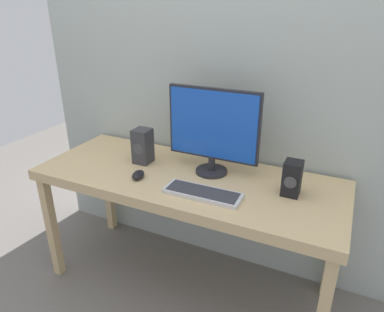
# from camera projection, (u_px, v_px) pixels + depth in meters

# --- Properties ---
(ground_plane) EXTENTS (6.00, 6.00, 0.00)m
(ground_plane) POSITION_uv_depth(u_px,v_px,m) (187.00, 281.00, 2.16)
(ground_plane) COLOR slate
(wall_back) EXTENTS (2.34, 0.04, 3.00)m
(wall_back) POSITION_uv_depth(u_px,v_px,m) (215.00, 20.00, 1.85)
(wall_back) COLOR #9EA8A3
(wall_back) RESTS_ON ground_plane
(desk) EXTENTS (1.64, 0.64, 0.74)m
(desk) POSITION_uv_depth(u_px,v_px,m) (187.00, 186.00, 1.89)
(desk) COLOR tan
(desk) RESTS_ON ground_plane
(monitor) EXTENTS (0.50, 0.17, 0.46)m
(monitor) POSITION_uv_depth(u_px,v_px,m) (213.00, 129.00, 1.81)
(monitor) COLOR #232328
(monitor) RESTS_ON desk
(keyboard_primary) EXTENTS (0.38, 0.14, 0.02)m
(keyboard_primary) POSITION_uv_depth(u_px,v_px,m) (203.00, 193.00, 1.67)
(keyboard_primary) COLOR silver
(keyboard_primary) RESTS_ON desk
(mouse) EXTENTS (0.08, 0.11, 0.04)m
(mouse) POSITION_uv_depth(u_px,v_px,m) (138.00, 175.00, 1.83)
(mouse) COLOR black
(mouse) RESTS_ON desk
(speaker_right) EXTENTS (0.08, 0.10, 0.17)m
(speaker_right) POSITION_uv_depth(u_px,v_px,m) (292.00, 178.00, 1.65)
(speaker_right) COLOR black
(speaker_right) RESTS_ON desk
(speaker_left) EXTENTS (0.09, 0.10, 0.20)m
(speaker_left) POSITION_uv_depth(u_px,v_px,m) (143.00, 146.00, 1.98)
(speaker_left) COLOR #333338
(speaker_left) RESTS_ON desk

